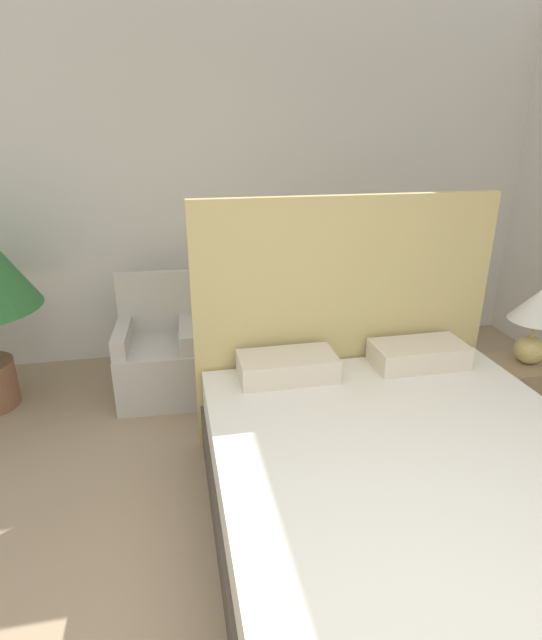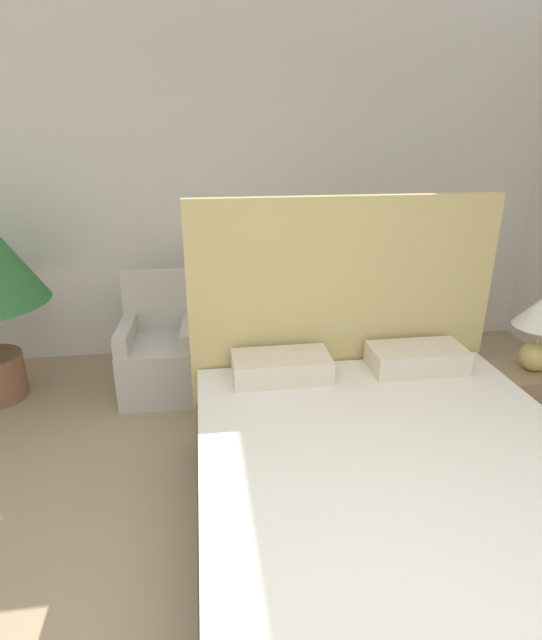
# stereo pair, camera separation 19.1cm
# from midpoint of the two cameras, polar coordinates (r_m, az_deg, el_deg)

# --- Properties ---
(wall_back) EXTENTS (10.00, 0.06, 2.90)m
(wall_back) POSITION_cam_midpoint_polar(r_m,az_deg,el_deg) (4.33, -4.95, 14.99)
(wall_back) COLOR silver
(wall_back) RESTS_ON ground_plane
(bed) EXTENTS (1.87, 2.03, 1.56)m
(bed) POSITION_cam_midpoint_polar(r_m,az_deg,el_deg) (2.62, 12.56, -17.06)
(bed) COLOR #4C4238
(bed) RESTS_ON ground_plane
(armchair_near_window_left) EXTENTS (0.59, 0.61, 0.90)m
(armchair_near_window_left) POSITION_cam_midpoint_polar(r_m,az_deg,el_deg) (3.86, -14.27, -4.55)
(armchair_near_window_left) COLOR #B7B2A8
(armchair_near_window_left) RESTS_ON ground_plane
(armchair_near_window_right) EXTENTS (0.62, 0.65, 0.90)m
(armchair_near_window_right) POSITION_cam_midpoint_polar(r_m,az_deg,el_deg) (3.89, -2.18, -3.63)
(armchair_near_window_right) COLOR #B7B2A8
(armchair_near_window_right) RESTS_ON ground_plane
(nightstand) EXTENTS (0.55, 0.37, 0.47)m
(nightstand) POSITION_cam_midpoint_polar(r_m,az_deg,el_deg) (3.77, 25.53, -7.59)
(nightstand) COLOR #937A56
(nightstand) RESTS_ON ground_plane
(table_lamp) EXTENTS (0.34, 0.34, 0.50)m
(table_lamp) POSITION_cam_midpoint_polar(r_m,az_deg,el_deg) (3.54, 26.73, 0.50)
(table_lamp) COLOR tan
(table_lamp) RESTS_ON nightstand
(side_table) EXTENTS (0.36, 0.36, 0.44)m
(side_table) POSITION_cam_midpoint_polar(r_m,az_deg,el_deg) (3.87, -8.17, -4.95)
(side_table) COLOR #B7AD93
(side_table) RESTS_ON ground_plane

